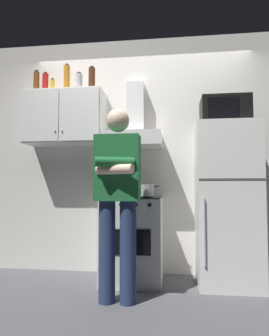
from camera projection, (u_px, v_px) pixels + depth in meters
The scene contains 15 objects.
ground_plane at pixel (134, 290), 2.87m from camera, with size 7.00×7.00×0.00m, color #4C4C51.
back_wall_tiled at pixel (141, 154), 3.55m from camera, with size 4.80×0.10×2.70m, color silver.
upper_cabinet at pixel (65, 118), 3.46m from camera, with size 0.90×0.37×0.60m.
stove_oven at pixel (133, 239), 3.15m from camera, with size 0.60×0.62×0.87m.
range_hood at pixel (134, 130), 3.35m from camera, with size 0.60×0.44×0.75m.
refrigerator at pixel (227, 204), 3.05m from camera, with size 0.60×0.62×1.60m.
microwave at pixel (224, 112), 3.13m from camera, with size 0.48×0.37×0.28m.
person_standing at pixel (117, 195), 2.59m from camera, with size 0.38×0.33×1.64m.
cooking_pot at pixel (144, 190), 3.05m from camera, with size 0.30×0.20×0.12m.
bottle_liquor_amber at pixel (67, 79), 3.52m from camera, with size 0.07×0.07×0.34m.
bottle_spice_jar at pixel (52, 86), 3.48m from camera, with size 0.06×0.06×0.16m.
bottle_soda_red at pixel (45, 83), 3.52m from camera, with size 0.07×0.07×0.24m.
bottle_rum_dark at pixel (92, 79), 3.42m from camera, with size 0.08×0.08×0.27m.
bottle_canister_steel at pixel (79, 83), 3.49m from camera, with size 0.09×0.09×0.23m.
bottle_beer_brown at pixel (36, 82), 3.51m from camera, with size 0.07×0.07×0.26m.
Camera 1 is at (0.38, -2.91, 0.97)m, focal length 32.58 mm.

